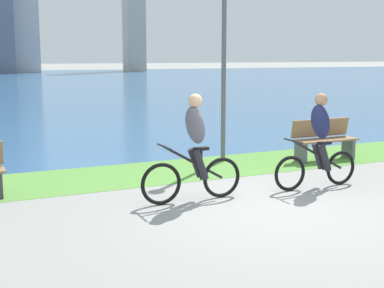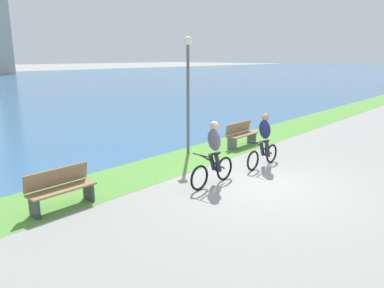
{
  "view_description": "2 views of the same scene",
  "coord_description": "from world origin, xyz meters",
  "px_view_note": "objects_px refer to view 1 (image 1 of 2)",
  "views": [
    {
      "loc": [
        -4.24,
        -6.5,
        2.28
      ],
      "look_at": [
        -0.79,
        1.07,
        0.88
      ],
      "focal_mm": 49.37,
      "sensor_mm": 36.0,
      "label": 1
    },
    {
      "loc": [
        -7.98,
        -4.77,
        3.31
      ],
      "look_at": [
        -0.87,
        1.61,
        1.0
      ],
      "focal_mm": 33.91,
      "sensor_mm": 36.0,
      "label": 2
    }
  ],
  "objects_px": {
    "cyclist_lead": "(194,149)",
    "bench_near_path": "(324,140)",
    "lamppost_tall": "(224,41)",
    "cyclist_trailing": "(319,141)"
  },
  "relations": [
    {
      "from": "lamppost_tall",
      "to": "cyclist_trailing",
      "type": "bearing_deg",
      "value": -81.64
    },
    {
      "from": "cyclist_trailing",
      "to": "lamppost_tall",
      "type": "distance_m",
      "value": 3.3
    },
    {
      "from": "cyclist_trailing",
      "to": "bench_near_path",
      "type": "xyz_separation_m",
      "value": [
        1.69,
        1.98,
        -0.38
      ]
    },
    {
      "from": "cyclist_lead",
      "to": "bench_near_path",
      "type": "relative_size",
      "value": 1.14
    },
    {
      "from": "cyclist_trailing",
      "to": "lamppost_tall",
      "type": "bearing_deg",
      "value": 98.36
    },
    {
      "from": "cyclist_lead",
      "to": "lamppost_tall",
      "type": "height_order",
      "value": "lamppost_tall"
    },
    {
      "from": "cyclist_trailing",
      "to": "bench_near_path",
      "type": "height_order",
      "value": "cyclist_trailing"
    },
    {
      "from": "cyclist_lead",
      "to": "lamppost_tall",
      "type": "xyz_separation_m",
      "value": [
        1.91,
        2.65,
        1.74
      ]
    },
    {
      "from": "cyclist_lead",
      "to": "lamppost_tall",
      "type": "relative_size",
      "value": 0.43
    },
    {
      "from": "cyclist_trailing",
      "to": "lamppost_tall",
      "type": "relative_size",
      "value": 0.43
    }
  ]
}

